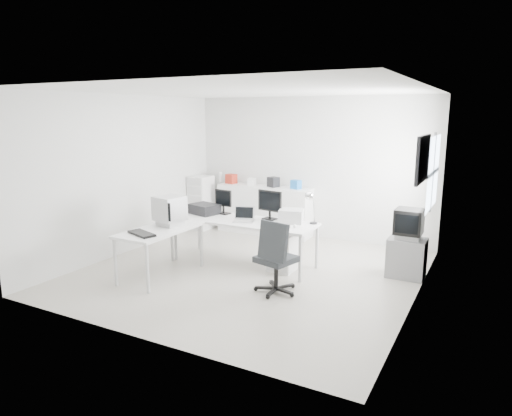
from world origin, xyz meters
The scene contains 30 objects.
floor centered at (0.00, 0.00, 0.00)m, with size 5.00×5.00×0.01m, color silver.
ceiling centered at (0.00, 0.00, 2.80)m, with size 5.00×5.00×0.01m, color white.
back_wall centered at (0.00, 2.50, 1.40)m, with size 5.00×0.02×2.80m, color silver.
left_wall centered at (-2.50, 0.00, 1.40)m, with size 0.02×5.00×2.80m, color silver.
right_wall centered at (2.50, 0.00, 1.40)m, with size 0.02×5.00×2.80m, color silver.
window centered at (2.48, 1.20, 1.60)m, with size 0.02×1.20×1.10m, color white, non-canonical shape.
wall_picture centered at (2.47, 0.10, 1.90)m, with size 0.04×0.90×0.60m, color black, non-canonical shape.
main_desk centered at (-0.28, 0.31, 0.38)m, with size 2.40×0.80×0.75m, color white, non-canonical shape.
side_desk centered at (-1.13, -0.79, 0.38)m, with size 0.70×1.40×0.75m, color white, non-canonical shape.
drawer_pedestal centered at (0.42, 0.36, 0.30)m, with size 0.40×0.50×0.60m, color white.
inkjet_printer centered at (-1.13, 0.41, 0.84)m, with size 0.48×0.37×0.17m, color black.
lcd_monitor_small centered at (-0.83, 0.56, 0.96)m, with size 0.33×0.19×0.42m, color black, non-canonical shape.
lcd_monitor_large centered at (0.07, 0.56, 0.98)m, with size 0.45×0.18×0.47m, color black, non-canonical shape.
laptop centered at (-0.23, 0.21, 0.85)m, with size 0.30×0.30×0.20m, color #B7B7BA, non-canonical shape.
white_keyboard centered at (0.37, 0.16, 0.76)m, with size 0.47×0.14×0.02m, color white.
white_mouse centered at (0.67, 0.21, 0.78)m, with size 0.06×0.06×0.06m, color white.
laser_printer centered at (0.47, 0.53, 0.86)m, with size 0.37×0.32×0.21m, color #B9B9B9.
desk_lamp centered at (0.82, 0.61, 0.97)m, with size 0.15×0.15×0.45m, color silver, non-canonical shape.
crt_monitor centered at (-1.13, -0.54, 0.96)m, with size 0.37×0.37×0.43m, color #B7B7BA, non-canonical shape.
black_keyboard centered at (-1.13, -1.19, 0.77)m, with size 0.50×0.20×0.03m, color black.
office_chair centered at (0.72, -0.56, 0.54)m, with size 0.62×0.62×1.07m, color #282B2D, non-canonical shape.
tv_cabinet centered at (2.22, 0.95, 0.30)m, with size 0.55×0.45×0.60m, color slate.
crt_tv centered at (2.22, 0.95, 0.83)m, with size 0.50×0.48×0.45m, color black, non-canonical shape.
sideboard centered at (-0.89, 2.24, 0.50)m, with size 2.00×0.50×1.00m, color white.
clutter_box_a centered at (-1.69, 2.24, 1.10)m, with size 0.20×0.18×0.20m, color #A32617.
clutter_box_b centered at (-1.19, 2.24, 1.07)m, with size 0.15×0.13×0.15m, color white.
clutter_box_c centered at (-0.69, 2.24, 1.10)m, with size 0.20×0.18×0.20m, color black.
clutter_box_d centered at (-0.19, 2.24, 1.09)m, with size 0.18×0.15×0.18m, color blue.
clutter_bottle centered at (-1.99, 2.28, 1.11)m, with size 0.07×0.07×0.22m, color white.
filing_cabinet centered at (-2.28, 1.95, 0.58)m, with size 0.40×0.48×1.15m, color white.
Camera 1 is at (3.32, -6.04, 2.46)m, focal length 32.00 mm.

